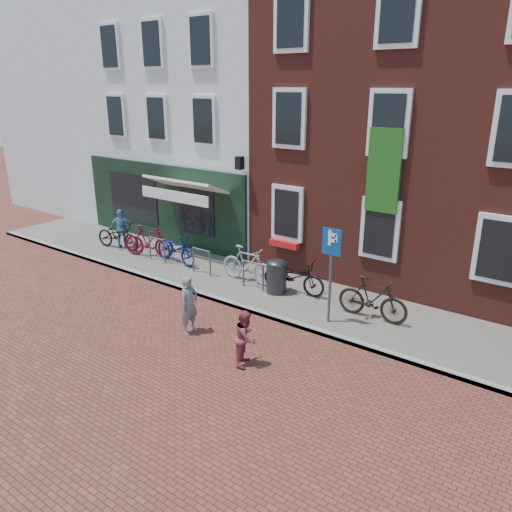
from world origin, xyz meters
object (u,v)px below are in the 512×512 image
Objects in this scene: woman at (189,305)px; boy at (246,338)px; bicycle_5 at (373,299)px; parking_sign at (331,259)px; cafe_person at (122,229)px; bicycle_3 at (247,264)px; bicycle_1 at (149,241)px; litter_bin at (277,274)px; bicycle_2 at (176,248)px; bicycle_0 at (118,235)px; bicycle_4 at (294,276)px.

woman is 2.02m from boy.
parking_sign is at bearing 132.72° from bicycle_5.
bicycle_3 is at bearing 144.86° from cafe_person.
bicycle_1 and bicycle_3 have the same top height.
parking_sign is 1.33× the size of bicycle_5.
litter_bin is 0.56× the size of bicycle_2.
litter_bin reaches higher than bicycle_0.
bicycle_2 is (1.20, 0.09, -0.05)m from bicycle_1.
bicycle_5 is at bearing -92.95° from bicycle_3.
litter_bin is 4.09m from bicycle_2.
parking_sign reaches higher than bicycle_4.
parking_sign is at bearing 138.65° from cafe_person.
parking_sign is 8.99m from cafe_person.
boy is 0.68× the size of bicycle_3.
woman is (-2.54, -2.31, -1.03)m from parking_sign.
bicycle_2 is 1.03× the size of bicycle_3.
bicycle_0 is at bearing 72.79° from bicycle_1.
bicycle_1 is at bearing 140.55° from cafe_person.
bicycle_2 is at bearing -94.59° from bicycle_0.
parking_sign reaches higher than litter_bin.
cafe_person reaches higher than bicycle_4.
cafe_person is (-6.80, 0.10, 0.17)m from litter_bin.
bicycle_3 is 1.00× the size of bicycle_5.
bicycle_4 is (4.49, 0.18, 0.00)m from bicycle_2.
bicycle_4 is at bearing 145.64° from cafe_person.
bicycle_2 is (-3.64, 3.18, -0.13)m from woman.
boy is 9.02m from bicycle_0.
boy is 4.50m from bicycle_3.
boy reaches higher than bicycle_1.
bicycle_3 reaches higher than bicycle_2.
bicycle_5 is (0.80, 0.80, -1.11)m from parking_sign.
bicycle_1 is at bearing 42.03° from boy.
cafe_person is (-8.90, 0.88, -0.94)m from parking_sign.
litter_bin is 0.56× the size of bicycle_0.
bicycle_4 is (7.21, 0.17, -0.22)m from cafe_person.
bicycle_1 is 0.97× the size of bicycle_4.
bicycle_3 reaches higher than bicycle_4.
cafe_person is 1.53m from bicycle_1.
bicycle_3 is (-3.26, 0.93, -1.11)m from parking_sign.
bicycle_0 is at bearing 88.40° from bicycle_5.
bicycle_0 is 5.66m from bicycle_3.
litter_bin is 0.58× the size of bicycle_1.
woman is 4.84m from bicycle_2.
bicycle_1 is 1.00× the size of bicycle_3.
woman is 0.79× the size of bicycle_5.
bicycle_3 is at bearing 85.97° from bicycle_5.
boy is (-0.56, -2.66, -1.13)m from parking_sign.
boy is 7.64m from bicycle_1.
litter_bin is at bearing 2.90° from boy.
cafe_person is 7.22m from bicycle_4.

